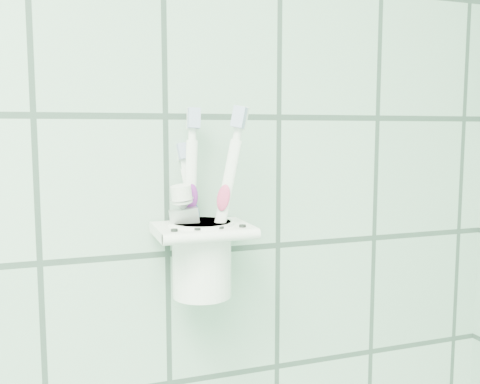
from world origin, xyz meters
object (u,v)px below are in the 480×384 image
(toothbrush_blue, at_px, (187,199))
(toothpaste_tube, at_px, (192,229))
(toothbrush_orange, at_px, (207,198))
(cup, at_px, (202,256))
(toothbrush_pink, at_px, (207,213))
(holder_bracket, at_px, (202,231))

(toothbrush_blue, height_order, toothpaste_tube, toothbrush_blue)
(toothbrush_orange, bearing_deg, cup, 146.54)
(toothbrush_pink, bearing_deg, toothpaste_tube, -173.50)
(toothbrush_blue, bearing_deg, cup, 1.48)
(cup, height_order, toothbrush_orange, toothbrush_orange)
(holder_bracket, relative_size, toothbrush_orange, 0.50)
(cup, height_order, toothbrush_blue, toothbrush_blue)
(holder_bracket, height_order, toothbrush_pink, toothbrush_pink)
(toothbrush_pink, bearing_deg, holder_bracket, -133.05)
(toothbrush_blue, height_order, toothbrush_orange, toothbrush_orange)
(holder_bracket, xyz_separation_m, toothpaste_tube, (-0.01, 0.01, 0.00))
(holder_bracket, bearing_deg, toothpaste_tube, 142.67)
(cup, height_order, toothbrush_pink, toothbrush_pink)
(toothbrush_orange, distance_m, toothpaste_tube, 0.04)
(toothbrush_pink, distance_m, toothpaste_tube, 0.03)
(toothbrush_pink, relative_size, toothpaste_tube, 1.35)
(toothbrush_pink, bearing_deg, toothbrush_orange, -109.36)
(cup, relative_size, toothpaste_tube, 0.69)
(toothbrush_blue, distance_m, toothbrush_orange, 0.02)
(toothbrush_blue, relative_size, toothbrush_orange, 0.98)
(holder_bracket, height_order, toothpaste_tube, toothpaste_tube)
(toothpaste_tube, bearing_deg, toothbrush_orange, -45.03)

